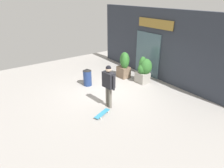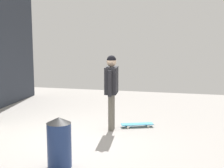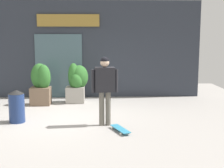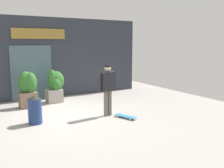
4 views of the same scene
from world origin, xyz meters
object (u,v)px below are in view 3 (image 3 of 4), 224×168
skateboarder (105,83)px  skateboard (120,129)px  planter_box_right (77,82)px  trash_bin (17,106)px  planter_box_left (41,83)px

skateboarder → skateboard: (0.35, -0.54, -0.99)m
planter_box_right → trash_bin: 2.75m
planter_box_left → planter_box_right: 1.16m
skateboarder → planter_box_left: (-2.03, 2.42, -0.35)m
planter_box_left → planter_box_right: bearing=15.6°
planter_box_left → skateboard: bearing=-51.1°
planter_box_left → skateboarder: bearing=-49.9°
skateboarder → trash_bin: skateboarder is taller
planter_box_left → trash_bin: (-0.23, -2.08, -0.28)m
skateboarder → planter_box_left: skateboarder is taller
planter_box_left → trash_bin: planter_box_left is taller
skateboard → planter_box_right: planter_box_right is taller
planter_box_left → planter_box_right: (1.12, 0.31, -0.01)m
skateboarder → planter_box_right: 2.90m
trash_bin → planter_box_right: bearing=60.7°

